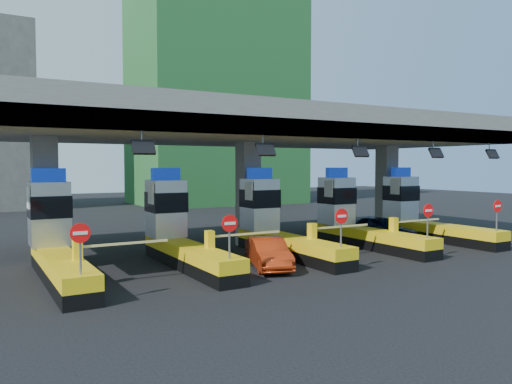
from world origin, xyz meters
TOP-DOWN VIEW (x-y plane):
  - ground at (0.00, 0.00)m, footprint 120.00×120.00m
  - toll_canopy at (0.00, 2.87)m, footprint 28.00×12.09m
  - toll_lane_far_left at (-10.00, 0.28)m, footprint 4.43×8.00m
  - toll_lane_left at (-5.00, 0.28)m, footprint 4.43×8.00m
  - toll_lane_center at (0.00, 0.28)m, footprint 4.43×8.00m
  - toll_lane_right at (5.00, 0.28)m, footprint 4.43×8.00m
  - toll_lane_far_right at (10.00, 0.28)m, footprint 4.43×8.00m
  - bg_building_scaffold at (12.00, 32.00)m, footprint 18.00×12.00m
  - van at (7.20, 0.53)m, footprint 2.25×4.41m
  - red_car at (-2.15, -2.55)m, footprint 2.46×4.02m

SIDE VIEW (x-z plane):
  - ground at x=0.00m, z-range 0.00..0.00m
  - red_car at x=-2.15m, z-range 0.00..1.25m
  - van at x=7.20m, z-range 0.00..1.44m
  - toll_lane_far_left at x=-10.00m, z-range -0.68..3.47m
  - toll_lane_left at x=-5.00m, z-range -0.68..3.47m
  - toll_lane_center at x=0.00m, z-range -0.68..3.47m
  - toll_lane_right at x=5.00m, z-range -0.68..3.47m
  - toll_lane_far_right at x=10.00m, z-range -0.68..3.47m
  - toll_canopy at x=0.00m, z-range 2.63..9.63m
  - bg_building_scaffold at x=12.00m, z-range 0.00..28.00m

